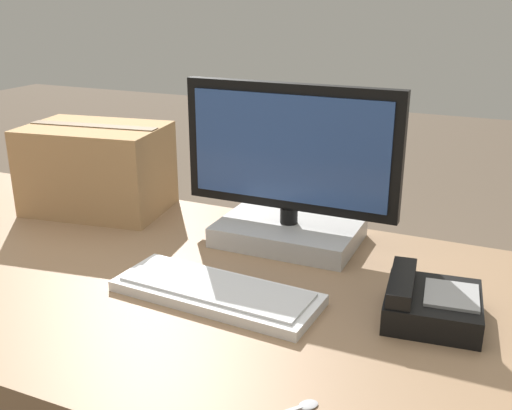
# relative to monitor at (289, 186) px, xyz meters

# --- Properties ---
(office_desk) EXTENTS (1.80, 0.90, 0.73)m
(office_desk) POSITION_rel_monitor_xyz_m (-0.29, -0.29, -0.51)
(office_desk) COLOR #8C6B4C
(office_desk) RESTS_ON ground_plane
(monitor) EXTENTS (0.54, 0.24, 0.40)m
(monitor) POSITION_rel_monitor_xyz_m (0.00, 0.00, 0.00)
(monitor) COLOR #B7B7B7
(monitor) RESTS_ON office_desk
(keyboard) EXTENTS (0.44, 0.19, 0.03)m
(keyboard) POSITION_rel_monitor_xyz_m (-0.03, -0.34, -0.13)
(keyboard) COLOR silver
(keyboard) RESTS_ON office_desk
(desk_phone) EXTENTS (0.20, 0.20, 0.08)m
(desk_phone) POSITION_rel_monitor_xyz_m (0.38, -0.24, -0.12)
(desk_phone) COLOR black
(desk_phone) RESTS_ON office_desk
(cardboard_box) EXTENTS (0.41, 0.31, 0.25)m
(cardboard_box) POSITION_rel_monitor_xyz_m (-0.59, 0.00, -0.03)
(cardboard_box) COLOR tan
(cardboard_box) RESTS_ON office_desk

